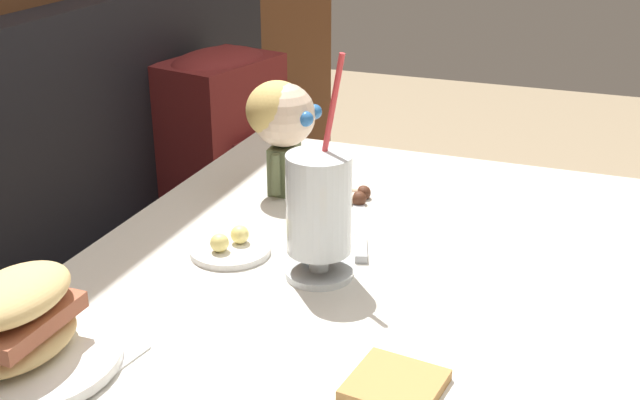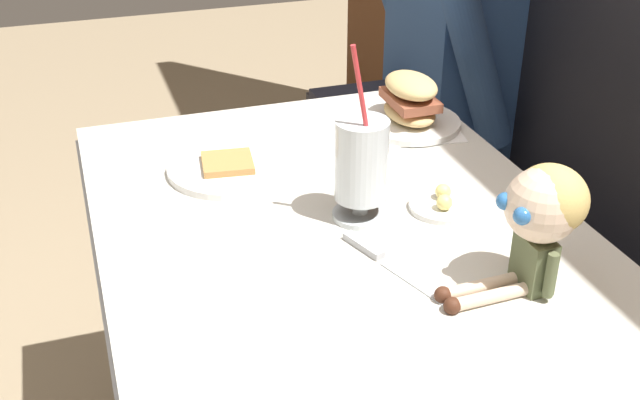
# 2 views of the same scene
# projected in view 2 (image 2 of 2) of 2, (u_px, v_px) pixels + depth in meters

# --- Properties ---
(booth_bench) EXTENTS (2.60, 0.48, 1.00)m
(booth_bench) POSITION_uv_depth(u_px,v_px,m) (609.00, 340.00, 1.73)
(booth_bench) COLOR black
(booth_bench) RESTS_ON ground
(diner_table) EXTENTS (1.11, 0.81, 0.74)m
(diner_table) POSITION_uv_depth(u_px,v_px,m) (338.00, 316.00, 1.45)
(diner_table) COLOR silver
(diner_table) RESTS_ON ground
(toast_plate) EXTENTS (0.25, 0.25, 0.03)m
(toast_plate) POSITION_uv_depth(u_px,v_px,m) (232.00, 167.00, 1.52)
(toast_plate) COLOR white
(toast_plate) RESTS_ON diner_table
(milkshake_glass) EXTENTS (0.10, 0.10, 0.31)m
(milkshake_glass) POSITION_uv_depth(u_px,v_px,m) (361.00, 164.00, 1.32)
(milkshake_glass) COLOR silver
(milkshake_glass) RESTS_ON diner_table
(sandwich_plate) EXTENTS (0.23, 0.23, 0.12)m
(sandwich_plate) POSITION_uv_depth(u_px,v_px,m) (410.00, 107.00, 1.68)
(sandwich_plate) COLOR white
(sandwich_plate) RESTS_ON diner_table
(butter_saucer) EXTENTS (0.12, 0.12, 0.04)m
(butter_saucer) POSITION_uv_depth(u_px,v_px,m) (443.00, 204.00, 1.39)
(butter_saucer) COLOR white
(butter_saucer) RESTS_ON diner_table
(butter_knife) EXTENTS (0.23, 0.10, 0.01)m
(butter_knife) POSITION_uv_depth(u_px,v_px,m) (377.00, 255.00, 1.26)
(butter_knife) COLOR silver
(butter_knife) RESTS_ON diner_table
(seated_doll) EXTENTS (0.12, 0.22, 0.20)m
(seated_doll) POSITION_uv_depth(u_px,v_px,m) (542.00, 212.00, 1.13)
(seated_doll) COLOR #5B6642
(seated_doll) RESTS_ON diner_table
(diner_patron) EXTENTS (0.55, 0.48, 0.81)m
(diner_patron) POSITION_uv_depth(u_px,v_px,m) (438.00, 44.00, 2.18)
(diner_patron) COLOR #2D4C7F
(diner_patron) RESTS_ON booth_bench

